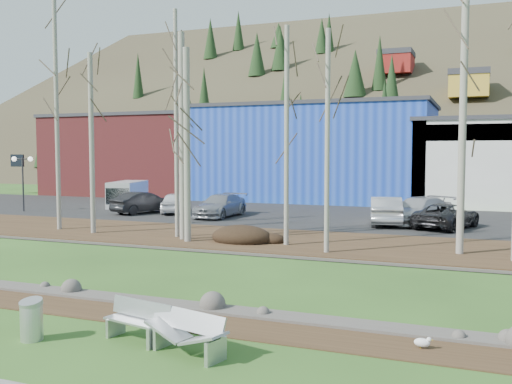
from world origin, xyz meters
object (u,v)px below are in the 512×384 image
at_px(street_lamp, 23,168).
at_px(car_5, 418,211).
at_px(car_1, 143,202).
at_px(van_grey, 127,194).
at_px(litter_bin, 32,322).
at_px(car_2, 220,205).
at_px(car_3, 386,210).
at_px(seagull, 423,342).
at_px(car_0, 176,202).
at_px(car_4, 447,216).
at_px(bench_damaged, 186,333).
at_px(bench_intact, 139,321).

distance_m(street_lamp, car_5, 26.21).
distance_m(street_lamp, car_1, 8.85).
bearing_deg(car_5, van_grey, -159.94).
relative_size(litter_bin, car_5, 0.16).
height_order(car_2, car_3, car_3).
bearing_deg(van_grey, seagull, -59.87).
height_order(car_0, car_3, car_3).
relative_size(car_0, car_4, 0.87).
bearing_deg(bench_damaged, car_1, 139.32).
distance_m(seagull, car_5, 20.90).
distance_m(litter_bin, street_lamp, 28.87).
relative_size(litter_bin, street_lamp, 0.22).
distance_m(seagull, car_4, 19.57).
distance_m(seagull, car_3, 20.35).
distance_m(car_1, car_3, 15.97).
xyz_separation_m(bench_damaged, car_5, (2.39, 22.81, 0.46)).
xyz_separation_m(seagull, car_5, (-2.17, 20.77, 0.74)).
xyz_separation_m(bench_damaged, street_lamp, (-23.60, 20.15, 2.66)).
relative_size(bench_intact, bench_damaged, 0.89).
distance_m(litter_bin, car_0, 25.41).
distance_m(bench_intact, car_0, 25.57).
distance_m(car_1, car_2, 5.68).
bearing_deg(car_5, bench_intact, -72.86).
distance_m(bench_intact, street_lamp, 29.88).
distance_m(car_0, car_2, 3.81).
bearing_deg(van_grey, street_lamp, -149.02).
height_order(car_2, van_grey, van_grey).
bearing_deg(car_3, car_0, -14.74).
bearing_deg(car_3, car_5, -165.13).
bearing_deg(car_2, seagull, -53.62).
height_order(bench_intact, litter_bin, bench_intact).
height_order(bench_damaged, car_3, car_3).
relative_size(street_lamp, car_0, 0.91).
bearing_deg(car_5, bench_damaged, -69.33).
distance_m(bench_damaged, car_3, 22.02).
distance_m(car_0, van_grey, 5.84).
relative_size(car_0, car_1, 0.96).
relative_size(street_lamp, car_4, 0.79).
xyz_separation_m(car_3, van_grey, (-19.38, 3.23, 0.16)).
height_order(bench_damaged, street_lamp, street_lamp).
distance_m(car_0, car_5, 15.67).
relative_size(street_lamp, car_1, 0.87).
bearing_deg(car_5, seagull, -57.37).
bearing_deg(street_lamp, seagull, -54.08).
xyz_separation_m(seagull, street_lamp, (-28.16, 18.11, 2.93)).
xyz_separation_m(bench_intact, car_2, (-8.20, 21.72, 0.41)).
height_order(car_3, car_4, car_3).
distance_m(bench_damaged, seagull, 5.00).
bearing_deg(car_1, bench_intact, 142.06).
bearing_deg(bench_damaged, seagull, 38.70).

